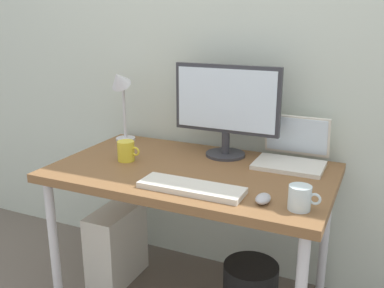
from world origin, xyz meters
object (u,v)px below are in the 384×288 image
object	(u,v)px
keyboard	(191,188)
coffee_mug	(126,151)
desk_lamp	(120,90)
computer_tower	(117,245)
desk	(192,181)
laptop	(292,152)
mouse	(263,199)
monitor	(226,105)
glass_cup	(300,198)

from	to	relation	value
keyboard	coffee_mug	world-z (taller)	coffee_mug
desk_lamp	computer_tower	bearing A→B (deg)	-70.27
keyboard	coffee_mug	distance (m)	0.50
coffee_mug	desk	bearing A→B (deg)	4.84
laptop	mouse	distance (m)	0.50
keyboard	coffee_mug	bearing A→B (deg)	154.89
coffee_mug	computer_tower	world-z (taller)	coffee_mug
mouse	laptop	bearing A→B (deg)	89.96
monitor	desk_lamp	distance (m)	0.62
desk_lamp	mouse	world-z (taller)	desk_lamp
laptop	computer_tower	world-z (taller)	laptop
desk	laptop	world-z (taller)	laptop
keyboard	computer_tower	distance (m)	0.83
monitor	laptop	size ratio (longest dim) A/B	1.69
laptop	desk_lamp	distance (m)	0.98
monitor	keyboard	bearing A→B (deg)	-86.02
desk_lamp	keyboard	distance (m)	0.86
desk_lamp	desk	bearing A→B (deg)	-24.32
coffee_mug	glass_cup	distance (m)	0.91
laptop	keyboard	distance (m)	0.59
keyboard	mouse	world-z (taller)	mouse
monitor	mouse	size ratio (longest dim) A/B	6.01
mouse	coffee_mug	distance (m)	0.78
coffee_mug	computer_tower	size ratio (longest dim) A/B	0.28
monitor	mouse	distance (m)	0.64
monitor	desk_lamp	size ratio (longest dim) A/B	1.29
desk	glass_cup	bearing A→B (deg)	-23.45
desk	coffee_mug	size ratio (longest dim) A/B	10.87
desk_lamp	coffee_mug	xyz separation A→B (m)	(0.21, -0.28, -0.24)
desk_lamp	laptop	bearing A→B (deg)	1.13
monitor	computer_tower	distance (m)	0.98
laptop	coffee_mug	distance (m)	0.80
mouse	keyboard	bearing A→B (deg)	-179.28
monitor	keyboard	xyz separation A→B (m)	(0.03, -0.49, -0.25)
keyboard	monitor	bearing A→B (deg)	93.98
laptop	desk_lamp	xyz separation A→B (m)	(-0.95, -0.02, 0.24)
desk	mouse	size ratio (longest dim) A/B	14.38
laptop	mouse	bearing A→B (deg)	-90.04
laptop	mouse	world-z (taller)	laptop
laptop	coffee_mug	bearing A→B (deg)	-158.49
laptop	coffee_mug	world-z (taller)	laptop
mouse	coffee_mug	bearing A→B (deg)	164.58
desk	coffee_mug	xyz separation A→B (m)	(-0.34, -0.03, 0.11)
laptop	mouse	xyz separation A→B (m)	(-0.00, -0.50, -0.04)
desk_lamp	glass_cup	world-z (taller)	desk_lamp
monitor	computer_tower	xyz separation A→B (m)	(-0.54, -0.22, -0.79)
monitor	coffee_mug	xyz separation A→B (m)	(-0.41, -0.28, -0.21)
coffee_mug	glass_cup	size ratio (longest dim) A/B	1.00
monitor	mouse	bearing A→B (deg)	-55.31
desk	glass_cup	size ratio (longest dim) A/B	10.83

